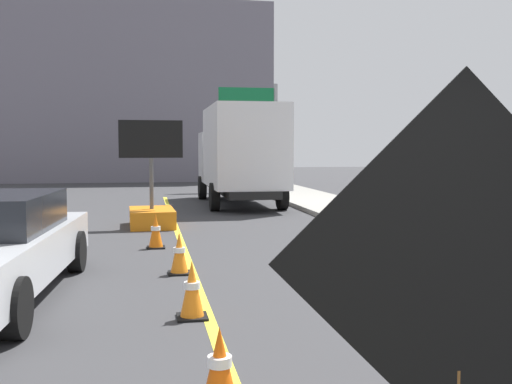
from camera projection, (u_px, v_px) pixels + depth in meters
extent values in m
cube|color=yellow|center=(213.00, 330.00, 6.52)|extent=(0.14, 36.00, 0.01)
cube|color=orange|center=(460.00, 261.00, 2.52)|extent=(1.55, 0.22, 1.56)
cube|color=black|center=(461.00, 262.00, 2.50)|extent=(1.62, 0.21, 1.63)
cube|color=black|center=(458.00, 261.00, 2.54)|extent=(0.28, 0.04, 0.52)
cube|color=orange|center=(152.00, 218.00, 15.14)|extent=(1.17, 1.84, 0.45)
cylinder|color=#4C4C4C|center=(151.00, 183.00, 15.08)|extent=(0.10, 0.10, 1.30)
cube|color=black|center=(151.00, 139.00, 15.00)|extent=(1.60, 0.14, 0.95)
sphere|color=yellow|center=(173.00, 139.00, 15.16)|extent=(0.09, 0.09, 0.09)
sphere|color=yellow|center=(161.00, 139.00, 15.10)|extent=(0.09, 0.09, 0.09)
sphere|color=yellow|center=(149.00, 139.00, 15.03)|extent=(0.09, 0.09, 0.09)
sphere|color=yellow|center=(137.00, 139.00, 14.97)|extent=(0.09, 0.09, 0.09)
sphere|color=yellow|center=(130.00, 132.00, 14.92)|extent=(0.09, 0.09, 0.09)
sphere|color=yellow|center=(130.00, 146.00, 14.94)|extent=(0.09, 0.09, 0.09)
cube|color=black|center=(239.00, 188.00, 21.07)|extent=(1.64, 6.95, 0.25)
cube|color=silver|center=(230.00, 157.00, 23.45)|extent=(2.31, 1.95, 1.90)
cube|color=silver|center=(244.00, 147.00, 19.92)|extent=(2.32, 4.73, 2.68)
cylinder|color=black|center=(202.00, 188.00, 23.21)|extent=(0.28, 0.90, 0.90)
cylinder|color=black|center=(258.00, 187.00, 23.59)|extent=(0.28, 0.90, 0.90)
cylinder|color=black|center=(214.00, 197.00, 18.84)|extent=(0.28, 0.90, 0.90)
cylinder|color=black|center=(282.00, 196.00, 19.23)|extent=(0.28, 0.90, 0.90)
cylinder|color=black|center=(15.00, 308.00, 6.20)|extent=(0.26, 0.67, 0.66)
cylinder|color=black|center=(76.00, 251.00, 9.60)|extent=(0.26, 0.67, 0.66)
cylinder|color=gray|center=(276.00, 137.00, 27.95)|extent=(0.18, 0.18, 5.00)
cube|color=#0F6033|center=(246.00, 102.00, 27.59)|extent=(2.60, 0.08, 1.30)
cube|color=white|center=(246.00, 102.00, 27.62)|extent=(1.82, 0.02, 0.18)
cube|color=slate|center=(126.00, 96.00, 38.09)|extent=(17.58, 8.53, 10.66)
cone|color=#EA5B0C|center=(220.00, 365.00, 4.57)|extent=(0.28, 0.28, 0.60)
cylinder|color=white|center=(220.00, 361.00, 4.57)|extent=(0.19, 0.19, 0.08)
cube|color=black|center=(192.00, 317.00, 6.99)|extent=(0.36, 0.36, 0.03)
cone|color=orange|center=(192.00, 288.00, 6.96)|extent=(0.28, 0.28, 0.66)
cylinder|color=white|center=(192.00, 285.00, 6.96)|extent=(0.19, 0.19, 0.08)
cube|color=black|center=(179.00, 273.00, 9.44)|extent=(0.36, 0.36, 0.03)
cone|color=orange|center=(179.00, 252.00, 9.41)|extent=(0.28, 0.28, 0.65)
cylinder|color=white|center=(179.00, 250.00, 9.41)|extent=(0.19, 0.19, 0.08)
cube|color=black|center=(156.00, 247.00, 11.87)|extent=(0.36, 0.36, 0.03)
cone|color=orange|center=(156.00, 230.00, 11.85)|extent=(0.28, 0.28, 0.67)
cylinder|color=white|center=(156.00, 228.00, 11.84)|extent=(0.19, 0.19, 0.08)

